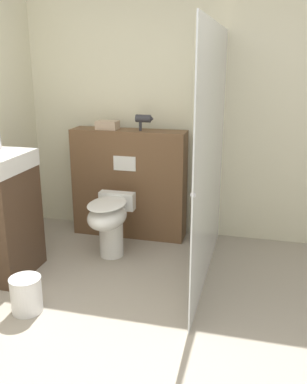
{
  "coord_description": "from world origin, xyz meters",
  "views": [
    {
      "loc": [
        0.98,
        -1.81,
        1.72
      ],
      "look_at": [
        0.16,
        1.37,
        0.7
      ],
      "focal_mm": 40.0,
      "sensor_mm": 36.0,
      "label": 1
    }
  ],
  "objects": [
    {
      "name": "shower_glass",
      "position": [
        0.61,
        1.43,
        0.99
      ],
      "size": [
        0.04,
        1.73,
        1.98
      ],
      "color": "silver",
      "rests_on": "ground_plane"
    },
    {
      "name": "waste_bin",
      "position": [
        -0.56,
        0.55,
        0.13
      ],
      "size": [
        0.22,
        0.22,
        0.26
      ],
      "color": "silver",
      "rests_on": "ground_plane"
    },
    {
      "name": "partition_panel",
      "position": [
        -0.28,
        2.09,
        0.54
      ],
      "size": [
        1.13,
        0.27,
        1.08
      ],
      "color": "brown",
      "rests_on": "ground_plane"
    },
    {
      "name": "hair_drier",
      "position": [
        -0.11,
        2.07,
        1.19
      ],
      "size": [
        0.17,
        0.07,
        0.15
      ],
      "color": "#2D2D33",
      "rests_on": "partition_panel"
    },
    {
      "name": "folded_towel",
      "position": [
        -0.48,
        2.08,
        1.12
      ],
      "size": [
        0.21,
        0.15,
        0.08
      ],
      "color": "tan",
      "rests_on": "partition_panel"
    },
    {
      "name": "ground_plane",
      "position": [
        0.0,
        0.0,
        0.0
      ],
      "size": [
        12.0,
        12.0,
        0.0
      ],
      "primitive_type": "plane",
      "color": "#9E9384"
    },
    {
      "name": "toilet",
      "position": [
        -0.29,
        1.53,
        0.36
      ],
      "size": [
        0.33,
        0.56,
        0.55
      ],
      "color": "white",
      "rests_on": "ground_plane"
    },
    {
      "name": "wall_back",
      "position": [
        0.0,
        2.32,
        1.25
      ],
      "size": [
        8.0,
        0.06,
        2.5
      ],
      "color": "beige",
      "rests_on": "ground_plane"
    }
  ]
}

